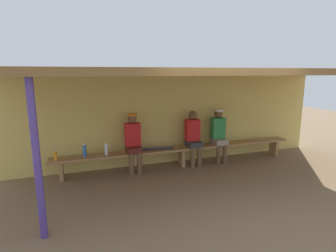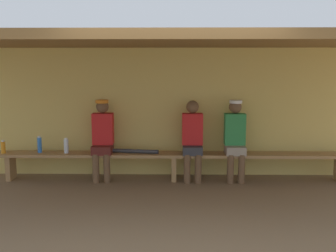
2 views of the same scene
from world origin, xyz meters
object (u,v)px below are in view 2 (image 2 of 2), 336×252
(baseball_bat, at_px, (135,151))
(water_bottle_clear, at_px, (66,146))
(player_middle, at_px, (235,136))
(bench, at_px, (174,157))
(player_shirtless_tan, at_px, (103,136))
(player_in_red, at_px, (192,137))
(water_bottle_orange, at_px, (3,147))
(water_bottle_green, at_px, (40,145))

(baseball_bat, bearing_deg, water_bottle_clear, -171.70)
(player_middle, relative_size, baseball_bat, 1.66)
(bench, relative_size, baseball_bat, 7.42)
(player_shirtless_tan, bearing_deg, baseball_bat, -0.39)
(player_in_red, height_order, baseball_bat, player_in_red)
(water_bottle_orange, bearing_deg, water_bottle_clear, 1.72)
(water_bottle_orange, height_order, baseball_bat, water_bottle_orange)
(player_shirtless_tan, height_order, player_in_red, player_shirtless_tan)
(player_middle, bearing_deg, water_bottle_green, 179.69)
(bench, relative_size, player_in_red, 4.49)
(player_middle, height_order, water_bottle_green, player_middle)
(bench, distance_m, water_bottle_orange, 2.84)
(baseball_bat, bearing_deg, water_bottle_green, -173.23)
(player_shirtless_tan, distance_m, player_in_red, 1.49)
(player_middle, bearing_deg, water_bottle_clear, -179.62)
(water_bottle_clear, bearing_deg, player_middle, 0.38)
(bench, distance_m, baseball_bat, 0.67)
(water_bottle_green, bearing_deg, water_bottle_clear, -4.57)
(player_middle, bearing_deg, player_in_red, -179.96)
(player_middle, relative_size, water_bottle_clear, 5.27)
(bench, height_order, player_shirtless_tan, player_shirtless_tan)
(player_middle, height_order, water_bottle_clear, player_middle)
(water_bottle_orange, bearing_deg, player_shirtless_tan, 1.73)
(bench, distance_m, player_in_red, 0.46)
(bench, height_order, player_in_red, player_in_red)
(player_in_red, distance_m, water_bottle_orange, 3.15)
(bench, xyz_separation_m, player_middle, (1.01, 0.00, 0.36))
(water_bottle_clear, height_order, water_bottle_orange, water_bottle_clear)
(player_in_red, xyz_separation_m, water_bottle_orange, (-3.14, -0.05, -0.17))
(bench, bearing_deg, player_shirtless_tan, 179.83)
(player_in_red, bearing_deg, water_bottle_green, 179.59)
(bench, distance_m, water_bottle_green, 2.26)
(bench, relative_size, player_shirtless_tan, 4.46)
(water_bottle_green, bearing_deg, water_bottle_orange, -173.41)
(bench, xyz_separation_m, water_bottle_orange, (-2.84, -0.05, 0.18))
(player_shirtless_tan, xyz_separation_m, water_bottle_clear, (-0.61, -0.02, -0.16))
(player_shirtless_tan, relative_size, player_in_red, 1.01)
(player_in_red, relative_size, player_middle, 0.99)
(baseball_bat, bearing_deg, bench, 7.54)
(bench, height_order, water_bottle_green, water_bottle_green)
(bench, xyz_separation_m, water_bottle_clear, (-1.79, -0.02, 0.19))
(player_in_red, distance_m, water_bottle_green, 2.56)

